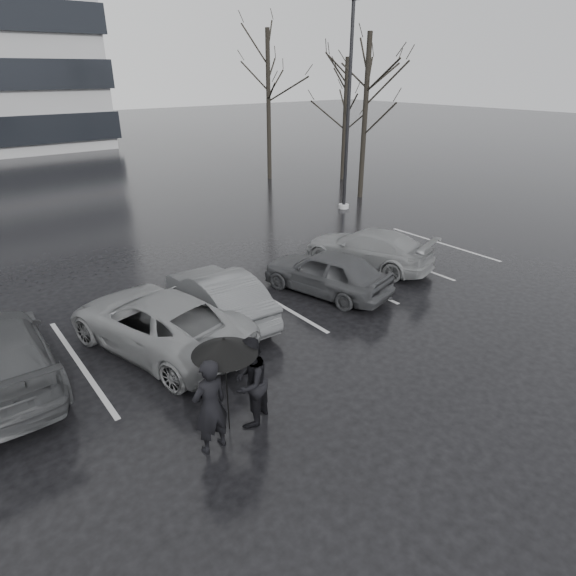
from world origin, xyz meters
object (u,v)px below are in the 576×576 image
Objects in this scene: car_west_a at (218,296)px; tree_ne at (345,121)px; car_main at (327,272)px; car_east at (368,248)px; pedestrian_left at (210,406)px; tree_east at (365,119)px; tree_north at (269,107)px; pedestrian_right at (250,382)px; car_west_b at (158,321)px; lamp_post at (348,120)px.

tree_ne reaches higher than car_west_a.
car_east is at bearing -178.21° from car_main.
car_main is 2.15× the size of pedestrian_left.
tree_north is at bearing 98.13° from tree_east.
pedestrian_left reaches higher than pedestrian_right.
car_east is 0.57× the size of tree_east.
car_main is 13.09m from tree_east.
car_west_b is 4.02m from pedestrian_left.
car_west_a is at bearing -126.86° from pedestrian_left.
pedestrian_right is at bearing 11.70° from car_east.
car_main is 0.44× the size of lamp_post.
tree_east is (15.90, 11.83, 3.06)m from pedestrian_left.
pedestrian_left is (-2.67, -4.31, 0.25)m from car_west_a.
tree_north reaches higher than pedestrian_left.
pedestrian_right reaches higher than car_main.
pedestrian_right is 0.23× the size of tree_east.
car_west_b is 21.46m from tree_ne.
pedestrian_right is at bearing -140.26° from lamp_post.
car_west_b is 8.02m from car_east.
pedestrian_right is (-5.19, -3.56, 0.23)m from car_main.
car_west_b reaches higher than car_east.
car_west_b is (-1.92, -0.36, 0.01)m from car_west_a.
pedestrian_left is 17.54m from lamp_post.
tree_ne is at bearing -140.57° from car_west_a.
tree_east is 7.08m from tree_north.
pedestrian_right reaches higher than car_west_b.
tree_east is at bearing -151.78° from car_east.
car_main is 3.51m from car_west_a.
tree_east is at bearing -147.17° from car_west_a.
pedestrian_left is (-8.75, -4.53, 0.28)m from car_east.
lamp_post is (12.79, 6.72, 3.50)m from car_west_b.
tree_ne is at bearing -150.10° from car_main.
tree_ne reaches higher than car_east.
car_main is at bearing -120.15° from tree_north.
pedestrian_left is 0.22× the size of tree_north.
car_west_a is (-3.47, 0.55, 0.00)m from car_main.
tree_east reaches higher than car_west_b.
car_east is 0.50× the size of lamp_post.
car_main is at bearing -135.43° from tree_ne.
pedestrian_left is at bearing -128.35° from tree_north.
car_west_a reaches higher than car_main.
car_main is 2.71m from car_east.
car_west_b is 14.87m from lamp_post.
tree_east reaches higher than pedestrian_left.
tree_east is at bearing -167.73° from car_west_b.
tree_east is 4.74m from tree_ne.
tree_east reaches higher than pedestrian_right.
car_west_b reaches higher than car_west_a.
car_main is 17.79m from tree_north.
pedestrian_right is at bearing -173.43° from pedestrian_left.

